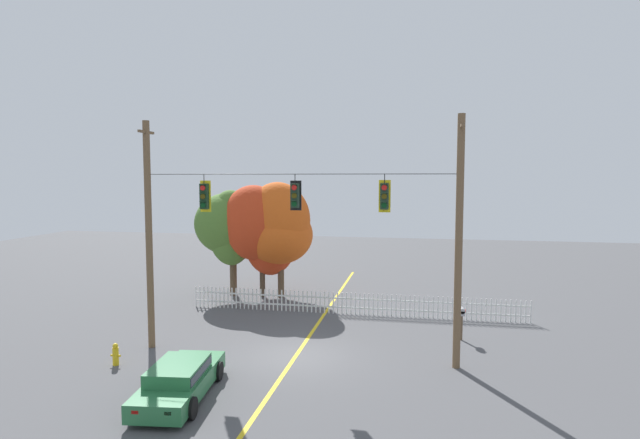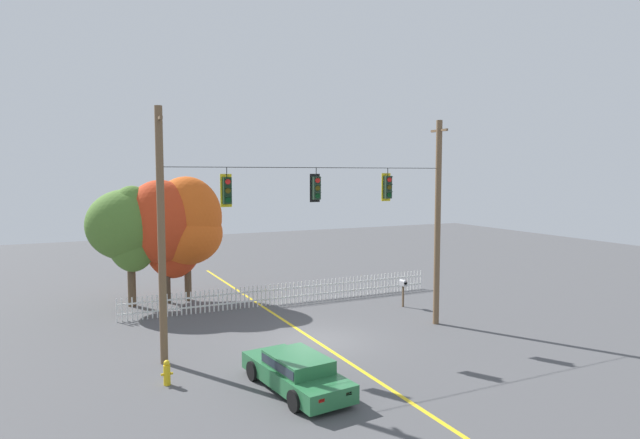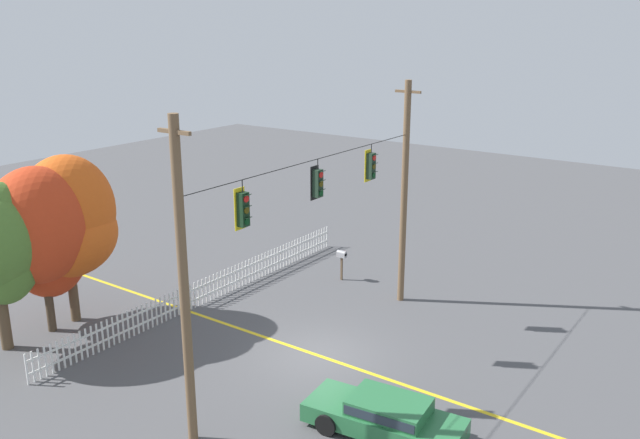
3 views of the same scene
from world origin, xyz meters
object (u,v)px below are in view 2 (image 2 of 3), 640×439
at_px(autumn_maple_near_fence, 128,227).
at_px(autumn_oak_far_east, 186,226).
at_px(fire_hydrant, 167,373).
at_px(traffic_signal_eastbound_side, 387,187).
at_px(roadside_mailbox, 403,285).
at_px(traffic_signal_southbound_primary, 316,188).
at_px(autumn_maple_mid, 168,230).
at_px(parked_car, 296,371).
at_px(traffic_signal_northbound_secondary, 227,190).

distance_m(autumn_maple_near_fence, autumn_oak_far_east, 2.90).
bearing_deg(fire_hydrant, autumn_oak_far_east, 74.93).
xyz_separation_m(traffic_signal_eastbound_side, roadside_mailbox, (3.11, 3.28, -5.08)).
height_order(traffic_signal_southbound_primary, roadside_mailbox, traffic_signal_southbound_primary).
distance_m(autumn_maple_near_fence, autumn_maple_mid, 2.01).
relative_size(autumn_maple_mid, parked_car, 1.38).
bearing_deg(roadside_mailbox, autumn_oak_far_east, 148.31).
height_order(fire_hydrant, roadside_mailbox, roadside_mailbox).
bearing_deg(autumn_maple_mid, roadside_mailbox, -29.54).
relative_size(autumn_maple_near_fence, fire_hydrant, 7.53).
distance_m(traffic_signal_eastbound_side, roadside_mailbox, 6.80).
bearing_deg(autumn_oak_far_east, traffic_signal_northbound_secondary, -92.43).
relative_size(autumn_oak_far_east, parked_car, 1.42).
height_order(traffic_signal_southbound_primary, fire_hydrant, traffic_signal_southbound_primary).
xyz_separation_m(traffic_signal_northbound_secondary, traffic_signal_southbound_primary, (3.64, -0.00, 0.05)).
height_order(parked_car, fire_hydrant, parked_car).
relative_size(traffic_signal_southbound_primary, roadside_mailbox, 0.98).
bearing_deg(autumn_maple_mid, traffic_signal_eastbound_side, -51.05).
relative_size(autumn_maple_near_fence, roadside_mailbox, 4.42).
relative_size(traffic_signal_southbound_primary, autumn_maple_mid, 0.21).
xyz_separation_m(autumn_maple_mid, autumn_oak_far_east, (0.92, -0.03, 0.17)).
distance_m(autumn_maple_mid, parked_car, 14.04).
xyz_separation_m(traffic_signal_southbound_primary, autumn_maple_mid, (-4.17, 9.30, -2.36)).
xyz_separation_m(traffic_signal_northbound_secondary, traffic_signal_eastbound_side, (6.99, -0.00, 0.05)).
relative_size(fire_hydrant, roadside_mailbox, 0.59).
bearing_deg(autumn_oak_far_east, autumn_maple_near_fence, -176.75).
bearing_deg(autumn_maple_mid, fire_hydrant, -100.66).
relative_size(autumn_maple_near_fence, parked_car, 1.32).
bearing_deg(traffic_signal_northbound_secondary, autumn_maple_near_fence, 105.38).
height_order(traffic_signal_southbound_primary, autumn_maple_near_fence, traffic_signal_southbound_primary).
height_order(traffic_signal_eastbound_side, fire_hydrant, traffic_signal_eastbound_side).
distance_m(fire_hydrant, roadside_mailbox, 13.88).
height_order(autumn_maple_mid, roadside_mailbox, autumn_maple_mid).
distance_m(autumn_maple_mid, fire_hydrant, 12.12).
bearing_deg(roadside_mailbox, parked_car, -140.47).
relative_size(traffic_signal_southbound_primary, fire_hydrant, 1.67).
bearing_deg(parked_car, traffic_signal_eastbound_side, 35.29).
distance_m(traffic_signal_northbound_secondary, traffic_signal_southbound_primary, 3.64).
relative_size(autumn_oak_far_east, fire_hydrant, 8.08).
height_order(traffic_signal_southbound_primary, autumn_maple_mid, traffic_signal_southbound_primary).
height_order(autumn_maple_near_fence, parked_car, autumn_maple_near_fence).
distance_m(autumn_maple_near_fence, roadside_mailbox, 14.20).
height_order(autumn_oak_far_east, parked_car, autumn_oak_far_east).
bearing_deg(autumn_oak_far_east, autumn_maple_mid, 178.29).
distance_m(autumn_maple_near_fence, parked_car, 14.27).
xyz_separation_m(parked_car, fire_hydrant, (-3.61, 2.16, -0.20)).
height_order(autumn_oak_far_east, fire_hydrant, autumn_oak_far_east).
bearing_deg(autumn_maple_near_fence, traffic_signal_northbound_secondary, -74.62).
bearing_deg(parked_car, autumn_oak_far_east, 92.29).
distance_m(traffic_signal_northbound_secondary, roadside_mailbox, 11.75).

